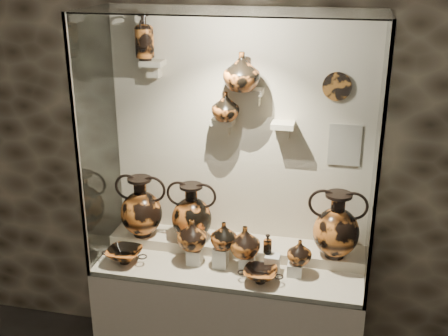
# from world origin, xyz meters

# --- Properties ---
(wall_back) EXTENTS (5.00, 0.02, 3.20)m
(wall_back) POSITION_xyz_m (0.00, 2.50, 1.60)
(wall_back) COLOR #2D261C
(wall_back) RESTS_ON ground
(plinth) EXTENTS (1.70, 0.60, 0.80)m
(plinth) POSITION_xyz_m (0.00, 2.18, 0.40)
(plinth) COLOR beige
(plinth) RESTS_ON floor
(front_tier) EXTENTS (1.68, 0.58, 0.03)m
(front_tier) POSITION_xyz_m (0.00, 2.18, 0.82)
(front_tier) COLOR beige
(front_tier) RESTS_ON plinth
(rear_tier) EXTENTS (1.70, 0.25, 0.10)m
(rear_tier) POSITION_xyz_m (0.00, 2.35, 0.85)
(rear_tier) COLOR beige
(rear_tier) RESTS_ON plinth
(back_panel) EXTENTS (1.70, 0.03, 1.60)m
(back_panel) POSITION_xyz_m (0.00, 2.50, 1.60)
(back_panel) COLOR beige
(back_panel) RESTS_ON plinth
(glass_front) EXTENTS (1.70, 0.01, 1.60)m
(glass_front) POSITION_xyz_m (0.00, 1.88, 1.60)
(glass_front) COLOR white
(glass_front) RESTS_ON plinth
(glass_left) EXTENTS (0.01, 0.60, 1.60)m
(glass_left) POSITION_xyz_m (-0.85, 2.18, 1.60)
(glass_left) COLOR white
(glass_left) RESTS_ON plinth
(glass_right) EXTENTS (0.01, 0.60, 1.60)m
(glass_right) POSITION_xyz_m (0.85, 2.18, 1.60)
(glass_right) COLOR white
(glass_right) RESTS_ON plinth
(glass_top) EXTENTS (1.70, 0.60, 0.01)m
(glass_top) POSITION_xyz_m (0.00, 2.18, 2.40)
(glass_top) COLOR white
(glass_top) RESTS_ON back_panel
(frame_post_left) EXTENTS (0.02, 0.02, 1.60)m
(frame_post_left) POSITION_xyz_m (-0.84, 1.89, 1.60)
(frame_post_left) COLOR gray
(frame_post_left) RESTS_ON plinth
(frame_post_right) EXTENTS (0.02, 0.02, 1.60)m
(frame_post_right) POSITION_xyz_m (0.84, 1.89, 1.60)
(frame_post_right) COLOR gray
(frame_post_right) RESTS_ON plinth
(pedestal_a) EXTENTS (0.09, 0.09, 0.10)m
(pedestal_a) POSITION_xyz_m (-0.22, 2.13, 0.88)
(pedestal_a) COLOR silver
(pedestal_a) RESTS_ON front_tier
(pedestal_b) EXTENTS (0.09, 0.09, 0.13)m
(pedestal_b) POSITION_xyz_m (-0.05, 2.13, 0.90)
(pedestal_b) COLOR silver
(pedestal_b) RESTS_ON front_tier
(pedestal_c) EXTENTS (0.09, 0.09, 0.09)m
(pedestal_c) POSITION_xyz_m (0.12, 2.13, 0.88)
(pedestal_c) COLOR silver
(pedestal_c) RESTS_ON front_tier
(pedestal_d) EXTENTS (0.09, 0.09, 0.12)m
(pedestal_d) POSITION_xyz_m (0.28, 2.13, 0.89)
(pedestal_d) COLOR silver
(pedestal_d) RESTS_ON front_tier
(pedestal_e) EXTENTS (0.09, 0.09, 0.08)m
(pedestal_e) POSITION_xyz_m (0.42, 2.13, 0.87)
(pedestal_e) COLOR silver
(pedestal_e) RESTS_ON front_tier
(bracket_ul) EXTENTS (0.14, 0.12, 0.04)m
(bracket_ul) POSITION_xyz_m (-0.55, 2.42, 2.05)
(bracket_ul) COLOR beige
(bracket_ul) RESTS_ON back_panel
(bracket_ca) EXTENTS (0.14, 0.12, 0.04)m
(bracket_ca) POSITION_xyz_m (-0.10, 2.42, 1.70)
(bracket_ca) COLOR beige
(bracket_ca) RESTS_ON back_panel
(bracket_cb) EXTENTS (0.10, 0.12, 0.04)m
(bracket_cb) POSITION_xyz_m (0.10, 2.42, 1.90)
(bracket_cb) COLOR beige
(bracket_cb) RESTS_ON back_panel
(bracket_cc) EXTENTS (0.14, 0.12, 0.04)m
(bracket_cc) POSITION_xyz_m (0.28, 2.42, 1.70)
(bracket_cc) COLOR beige
(bracket_cc) RESTS_ON back_panel
(amphora_left) EXTENTS (0.38, 0.38, 0.42)m
(amphora_left) POSITION_xyz_m (-0.63, 2.30, 1.11)
(amphora_left) COLOR #C26625
(amphora_left) RESTS_ON rear_tier
(amphora_mid) EXTENTS (0.38, 0.38, 0.40)m
(amphora_mid) POSITION_xyz_m (-0.29, 2.31, 1.10)
(amphora_mid) COLOR #C15E22
(amphora_mid) RESTS_ON rear_tier
(amphora_right) EXTENTS (0.39, 0.39, 0.43)m
(amphora_right) POSITION_xyz_m (0.65, 2.30, 1.12)
(amphora_right) COLOR #C26625
(amphora_right) RESTS_ON rear_tier
(jug_a) EXTENTS (0.23, 0.23, 0.20)m
(jug_a) POSITION_xyz_m (-0.24, 2.14, 1.03)
(jug_a) COLOR #C26625
(jug_a) RESTS_ON pedestal_a
(jug_b) EXTENTS (0.19, 0.19, 0.18)m
(jug_b) POSITION_xyz_m (-0.03, 2.14, 1.05)
(jug_b) COLOR #C15E22
(jug_b) RESTS_ON pedestal_b
(jug_c) EXTENTS (0.24, 0.24, 0.20)m
(jug_c) POSITION_xyz_m (0.10, 2.13, 1.02)
(jug_c) COLOR #C26625
(jug_c) RESTS_ON pedestal_c
(jug_e) EXTENTS (0.17, 0.17, 0.16)m
(jug_e) POSITION_xyz_m (0.44, 2.14, 0.99)
(jug_e) COLOR #C26625
(jug_e) RESTS_ON pedestal_e
(lekythos_small) EXTENTS (0.08, 0.08, 0.14)m
(lekythos_small) POSITION_xyz_m (0.24, 2.15, 1.02)
(lekythos_small) COLOR #C15E22
(lekythos_small) RESTS_ON pedestal_d
(kylix_left) EXTENTS (0.36, 0.33, 0.12)m
(kylix_left) POSITION_xyz_m (-0.66, 2.04, 0.89)
(kylix_left) COLOR #C15E22
(kylix_left) RESTS_ON front_tier
(kylix_right) EXTENTS (0.29, 0.25, 0.11)m
(kylix_right) POSITION_xyz_m (0.23, 2.00, 0.88)
(kylix_right) COLOR #C26625
(kylix_right) RESTS_ON front_tier
(lekythos_tall) EXTENTS (0.14, 0.14, 0.32)m
(lekythos_tall) POSITION_xyz_m (-0.59, 2.40, 2.23)
(lekythos_tall) COLOR #C26625
(lekythos_tall) RESTS_ON bracket_ul
(ovoid_vase_a) EXTENTS (0.20, 0.20, 0.18)m
(ovoid_vase_a) POSITION_xyz_m (-0.08, 2.38, 1.81)
(ovoid_vase_a) COLOR #C15E22
(ovoid_vase_a) RESTS_ON bracket_ca
(ovoid_vase_b) EXTENTS (0.27, 0.27, 0.23)m
(ovoid_vase_b) POSITION_xyz_m (0.03, 2.36, 2.03)
(ovoid_vase_b) COLOR #C15E22
(ovoid_vase_b) RESTS_ON bracket_cb
(wall_plate) EXTENTS (0.17, 0.02, 0.17)m
(wall_plate) POSITION_xyz_m (0.59, 2.47, 1.95)
(wall_plate) COLOR #98581E
(wall_plate) RESTS_ON back_panel
(info_placard) EXTENTS (0.20, 0.01, 0.27)m
(info_placard) POSITION_xyz_m (0.66, 2.47, 1.58)
(info_placard) COLOR beige
(info_placard) RESTS_ON back_panel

